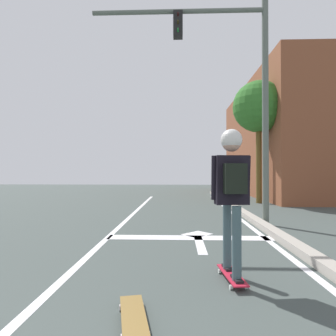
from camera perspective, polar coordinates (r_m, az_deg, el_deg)
lane_line_center at (r=5.89m, az=-12.51°, el=-13.86°), size 0.12×20.00×0.01m
lane_line_curbside at (r=5.97m, az=19.62°, el=-13.65°), size 0.12×20.00×0.01m
stop_bar at (r=6.09m, az=4.30°, el=-13.43°), size 3.34×0.40×0.01m
lane_arrow_stem at (r=5.60m, az=6.28°, el=-14.57°), size 0.16×1.40×0.01m
lane_arrow_head at (r=6.42m, az=5.71°, el=-12.76°), size 0.71×0.71×0.01m
curb_strip at (r=6.03m, az=21.94°, el=-12.85°), size 0.24×24.00×0.14m
skateboard at (r=3.90m, az=12.38°, el=-19.82°), size 0.27×0.79×0.08m
skater at (r=3.67m, az=12.39°, el=-2.38°), size 0.49×0.65×1.79m
spare_skateboard at (r=2.91m, az=-6.81°, el=-26.72°), size 0.38×0.79×0.09m
traffic_signal_mast at (r=7.97m, az=11.79°, el=18.24°), size 4.51×0.34×5.87m
roadside_tree at (r=13.27m, az=17.33°, el=11.23°), size 2.19×2.19×5.22m
building_block at (r=19.66m, az=28.63°, el=4.78°), size 9.72×12.68×6.38m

